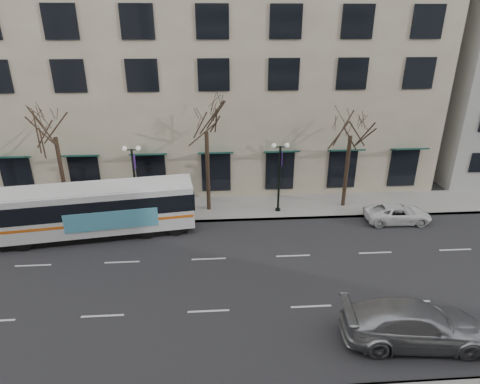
{
  "coord_description": "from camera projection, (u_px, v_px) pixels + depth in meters",
  "views": [
    {
      "loc": [
        0.46,
        -17.81,
        12.83
      ],
      "look_at": [
        1.87,
        2.8,
        4.0
      ],
      "focal_mm": 30.0,
      "sensor_mm": 36.0,
      "label": 1
    }
  ],
  "objects": [
    {
      "name": "white_pickup",
      "position": [
        398.0,
        213.0,
        27.61
      ],
      "size": [
        4.55,
        2.21,
        1.25
      ],
      "primitive_type": "imported",
      "rotation": [
        0.0,
        0.0,
        1.54
      ],
      "color": "white",
      "rests_on": "ground"
    },
    {
      "name": "building_hotel",
      "position": [
        183.0,
        31.0,
        35.78
      ],
      "size": [
        40.0,
        20.0,
        24.0
      ],
      "primitive_type": "cube",
      "color": "tan",
      "rests_on": "ground"
    },
    {
      "name": "city_bus",
      "position": [
        98.0,
        209.0,
        25.51
      ],
      "size": [
        12.52,
        4.34,
        3.33
      ],
      "rotation": [
        0.0,
        0.0,
        0.14
      ],
      "color": "white",
      "rests_on": "ground"
    },
    {
      "name": "lamp_post_left",
      "position": [
        135.0,
        178.0,
        27.4
      ],
      "size": [
        1.22,
        0.45,
        5.21
      ],
      "color": "black",
      "rests_on": "ground"
    },
    {
      "name": "silver_car",
      "position": [
        414.0,
        324.0,
        17.15
      ],
      "size": [
        6.34,
        3.04,
        1.78
      ],
      "primitive_type": "imported",
      "rotation": [
        0.0,
        0.0,
        1.48
      ],
      "color": "#9DA0A5",
      "rests_on": "ground"
    },
    {
      "name": "ground",
      "position": [
        209.0,
        282.0,
        21.35
      ],
      "size": [
        160.0,
        160.0,
        0.0
      ],
      "primitive_type": "plane",
      "color": "black",
      "rests_on": "ground"
    },
    {
      "name": "sidewalk_far",
      "position": [
        276.0,
        207.0,
        29.89
      ],
      "size": [
        80.0,
        4.0,
        0.15
      ],
      "primitive_type": "cube",
      "color": "gray",
      "rests_on": "ground"
    },
    {
      "name": "tree_far_left",
      "position": [
        53.0,
        123.0,
        26.16
      ],
      "size": [
        3.6,
        3.6,
        8.34
      ],
      "color": "black",
      "rests_on": "ground"
    },
    {
      "name": "lamp_post_right",
      "position": [
        279.0,
        174.0,
        28.03
      ],
      "size": [
        1.22,
        0.45,
        5.21
      ],
      "color": "black",
      "rests_on": "ground"
    },
    {
      "name": "tree_far_right",
      "position": [
        352.0,
        122.0,
        27.53
      ],
      "size": [
        3.6,
        3.6,
        8.06
      ],
      "color": "black",
      "rests_on": "ground"
    },
    {
      "name": "tree_far_mid",
      "position": [
        206.0,
        118.0,
        26.71
      ],
      "size": [
        3.6,
        3.6,
        8.55
      ],
      "color": "black",
      "rests_on": "ground"
    }
  ]
}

